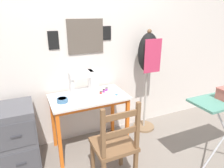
# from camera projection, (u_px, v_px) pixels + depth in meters

# --- Properties ---
(ground_plane) EXTENTS (14.00, 14.00, 0.00)m
(ground_plane) POSITION_uv_depth(u_px,v_px,m) (98.00, 159.00, 2.43)
(ground_plane) COLOR gray
(wall_back) EXTENTS (10.00, 0.07, 2.55)m
(wall_back) POSITION_uv_depth(u_px,v_px,m) (79.00, 47.00, 2.51)
(wall_back) COLOR silver
(wall_back) RESTS_ON ground_plane
(sewing_table) EXTENTS (0.92, 0.53, 0.73)m
(sewing_table) POSITION_uv_depth(u_px,v_px,m) (89.00, 105.00, 2.44)
(sewing_table) COLOR silver
(sewing_table) RESTS_ON ground_plane
(sewing_machine) EXTENTS (0.34, 0.18, 0.33)m
(sewing_machine) POSITION_uv_depth(u_px,v_px,m) (85.00, 84.00, 2.38)
(sewing_machine) COLOR white
(sewing_machine) RESTS_ON sewing_table
(fabric_bowl) EXTENTS (0.12, 0.12, 0.05)m
(fabric_bowl) POSITION_uv_depth(u_px,v_px,m) (62.00, 100.00, 2.24)
(fabric_bowl) COLOR teal
(fabric_bowl) RESTS_ON sewing_table
(scissors) EXTENTS (0.12, 0.12, 0.01)m
(scissors) POSITION_uv_depth(u_px,v_px,m) (119.00, 95.00, 2.43)
(scissors) COLOR silver
(scissors) RESTS_ON sewing_table
(thread_spool_near_machine) EXTENTS (0.04, 0.04, 0.03)m
(thread_spool_near_machine) POSITION_uv_depth(u_px,v_px,m) (101.00, 93.00, 2.47)
(thread_spool_near_machine) COLOR red
(thread_spool_near_machine) RESTS_ON sewing_table
(thread_spool_mid_table) EXTENTS (0.04, 0.04, 0.04)m
(thread_spool_mid_table) POSITION_uv_depth(u_px,v_px,m) (104.00, 91.00, 2.51)
(thread_spool_mid_table) COLOR purple
(thread_spool_mid_table) RESTS_ON sewing_table
(thread_spool_far_edge) EXTENTS (0.04, 0.04, 0.04)m
(thread_spool_far_edge) POSITION_uv_depth(u_px,v_px,m) (106.00, 89.00, 2.57)
(thread_spool_far_edge) COLOR purple
(thread_spool_far_edge) RESTS_ON sewing_table
(wooden_chair) EXTENTS (0.40, 0.38, 0.94)m
(wooden_chair) POSITION_uv_depth(u_px,v_px,m) (115.00, 146.00, 1.96)
(wooden_chair) COLOR brown
(wooden_chair) RESTS_ON ground_plane
(filing_cabinet) EXTENTS (0.39, 0.49, 0.76)m
(filing_cabinet) POSITION_uv_depth(u_px,v_px,m) (19.00, 138.00, 2.21)
(filing_cabinet) COLOR #4C4C51
(filing_cabinet) RESTS_ON ground_plane
(dress_form) EXTENTS (0.32, 0.32, 1.48)m
(dress_form) POSITION_uv_depth(u_px,v_px,m) (148.00, 60.00, 2.74)
(dress_form) COLOR #846647
(dress_form) RESTS_ON ground_plane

